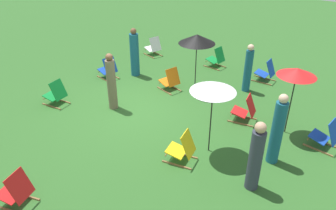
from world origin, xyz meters
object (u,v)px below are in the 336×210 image
Objects in this scene: person_1 at (111,83)px; deckchair_6 at (16,191)px; person_0 at (256,158)px; person_4 at (277,131)px; umbrella_1 at (197,39)px; deckchair_5 at (266,72)px; umbrella_2 at (213,87)px; deckchair_4 at (216,58)px; deckchair_0 at (326,136)px; deckchair_3 at (182,149)px; deckchair_12 at (56,94)px; person_2 at (135,54)px; deckchair_1 at (108,69)px; deckchair_10 at (170,80)px; person_3 at (248,69)px; umbrella_0 at (297,72)px; deckchair_7 at (153,47)px; deckchair_8 at (245,110)px.

deckchair_6 is at bearing -148.64° from person_1.
person_0 is 0.92× the size of person_4.
deckchair_5 is at bearing 138.54° from umbrella_1.
deckchair_6 is at bearing -31.23° from umbrella_2.
umbrella_1 is at bearing 14.47° from deckchair_4.
deckchair_0 is at bearing 124.44° from deckchair_6.
deckchair_3 and deckchair_12 have the same top height.
person_1 is (-0.97, -3.17, 0.49)m from deckchair_3.
umbrella_1 is 1.09× the size of person_2.
deckchair_1 is 4.24m from deckchair_4.
deckchair_10 is 2.64m from person_3.
umbrella_0 is at bearing 61.16° from person_2.
deckchair_5 is 0.46× the size of person_2.
person_3 is at bearing 96.07° from deckchair_7.
person_2 reaches higher than person_0.
umbrella_0 reaches higher than person_1.
deckchair_12 is 6.53m from person_0.
deckchair_10 is at bearing -5.71° from person_1.
person_0 is (5.19, 6.61, 0.44)m from deckchair_7.
umbrella_0 is at bearing 84.72° from deckchair_7.
person_4 is (-1.16, 6.58, 0.51)m from deckchair_12.
person_3 is (-4.46, -0.26, 0.43)m from deckchair_3.
deckchair_0 is 1.00× the size of deckchair_5.
umbrella_1 reaches higher than deckchair_6.
deckchair_0 is 0.97× the size of deckchair_10.
person_3 is (-4.36, 4.53, 0.43)m from deckchair_12.
deckchair_3 is 2.25m from person_4.
deckchair_6 is 1.00× the size of deckchair_7.
umbrella_2 is (4.80, 0.30, 1.43)m from deckchair_5.
deckchair_10 is 3.74m from deckchair_12.
umbrella_0 is at bearing -55.10° from person_1.
umbrella_2 reaches higher than deckchair_12.
person_4 reaches higher than deckchair_1.
umbrella_1 is at bearing -42.09° from deckchair_5.
umbrella_1 is 1.07× the size of person_4.
deckchair_0 is 0.43× the size of umbrella_1.
deckchair_4 is 0.46× the size of person_1.
umbrella_1 is 2.02m from person_3.
person_4 reaches higher than deckchair_0.
umbrella_0 is at bearing 101.60° from deckchair_10.
deckchair_8 is 2.07m from person_3.
person_3 reaches higher than deckchair_6.
deckchair_0 is at bearing 100.15° from deckchair_1.
deckchair_3 is 0.43× the size of umbrella_2.
deckchair_1 is 0.46× the size of person_2.
deckchair_8 is at bearing -51.13° from person_1.
deckchair_3 is at bearing -39.03° from deckchair_0.
umbrella_1 is (-1.05, 3.08, 1.43)m from deckchair_1.
person_3 is at bearing 126.87° from deckchair_12.
deckchair_12 is 0.50× the size of person_0.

